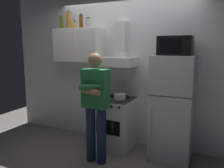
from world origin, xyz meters
The scene contains 14 objects.
ground_plane centered at (0.00, 0.00, 0.00)m, with size 7.00×7.00×0.00m, color slate.
back_wall_tiled centered at (0.00, 0.60, 1.35)m, with size 4.80×0.10×2.70m, color white.
upper_cabinet centered at (-0.85, 0.37, 1.75)m, with size 0.90×0.37×0.60m.
stove_oven centered at (-0.05, 0.25, 0.43)m, with size 0.60×0.62×0.87m.
range_hood centered at (-0.05, 0.38, 1.60)m, with size 0.60×0.44×0.75m.
refrigerator centered at (0.90, 0.25, 0.80)m, with size 0.60×0.62×1.60m.
microwave centered at (0.90, 0.27, 1.74)m, with size 0.48×0.37×0.28m.
person_standing centered at (-0.10, -0.36, 0.90)m, with size 0.38×0.33×1.64m.
cooking_pot centered at (0.08, 0.13, 0.92)m, with size 0.29×0.19×0.10m.
bottle_liquor_amber centered at (-1.06, 0.39, 2.21)m, with size 0.08×0.08×0.32m.
bottle_canister_steel centered at (-0.63, 0.37, 2.14)m, with size 0.10×0.10×0.19m.
bottle_olive_oil centered at (-1.20, 0.37, 2.16)m, with size 0.07×0.07×0.24m.
bottle_spice_jar centered at (-0.92, 0.38, 2.11)m, with size 0.06×0.06×0.14m.
bottle_beer_brown centered at (-0.77, 0.35, 2.17)m, with size 0.07×0.07×0.25m.
Camera 1 is at (1.48, -3.18, 1.73)m, focal length 36.46 mm.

